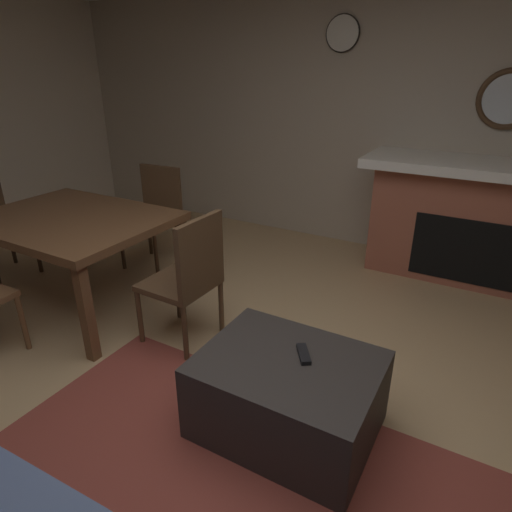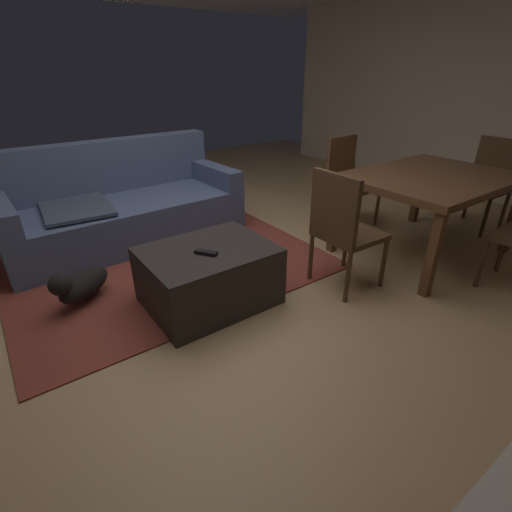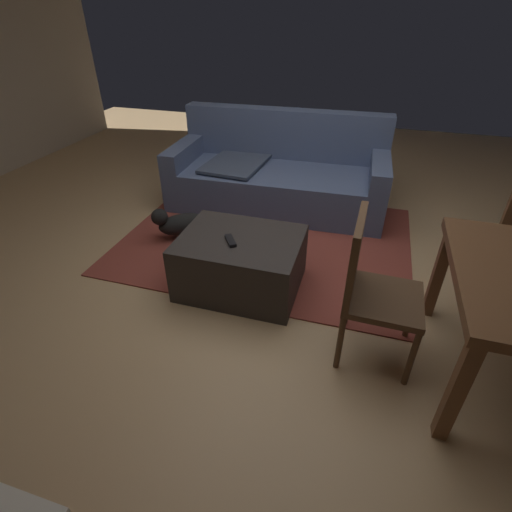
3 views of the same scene
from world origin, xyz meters
The scene contains 10 objects.
floor centered at (0.00, 0.00, 0.00)m, with size 9.60×9.60×0.00m, color tan.
wall_back_fireplace_side centered at (0.00, -3.13, 1.26)m, with size 8.40×0.12×2.52m, color #B7A893.
fireplace centered at (-0.89, -2.75, 0.54)m, with size 2.03×0.76×1.06m.
round_wall_mirror centered at (-0.89, -3.04, 1.53)m, with size 0.50×0.05×0.50m.
ottoman_coffee_table centered at (-0.23, -0.28, 0.22)m, with size 0.89×0.69×0.44m, color #2D2826.
tv_remote centered at (-0.28, -0.35, 0.45)m, with size 0.05×0.16×0.02m, color black.
dining_table centered at (1.81, -0.69, 0.66)m, with size 1.45×1.10×0.74m.
dining_chair_west centered at (0.70, -0.68, 0.52)m, with size 0.45×0.45×0.93m.
dining_chair_south centered at (1.82, -1.63, 0.52)m, with size 0.46×0.46×0.93m.
wall_clock centered at (0.59, -3.04, 2.06)m, with size 0.34×0.03×0.34m.
Camera 1 is at (-0.98, 1.37, 1.80)m, focal length 30.85 mm.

